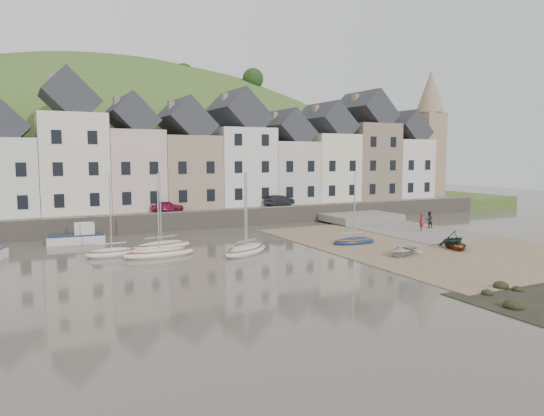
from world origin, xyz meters
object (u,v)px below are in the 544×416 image
car_left (168,206)px  car_right (279,201)px  rowboat_white (402,250)px  rowboat_green (453,239)px  person_dark (429,220)px  rowboat_red (457,245)px  person_red (421,222)px  sailboat_0 (161,246)px

car_left → car_right: (13.01, 0.00, 0.06)m
rowboat_white → rowboat_green: rowboat_green is taller
rowboat_green → person_dark: 10.76m
rowboat_red → person_red: (4.25, 8.46, 0.59)m
sailboat_0 → rowboat_red: sailboat_0 is taller
rowboat_white → person_red: size_ratio=1.98×
rowboat_green → car_left: car_left is taller
rowboat_green → person_red: bearing=142.4°
person_red → car_right: car_right is taller
sailboat_0 → rowboat_red: 23.28m
sailboat_0 → person_red: size_ratio=3.82×
rowboat_red → car_left: (-16.87, 22.64, 1.81)m
person_red → person_dark: bearing=164.7°
person_red → car_left: car_left is taller
rowboat_green → sailboat_0: bearing=-126.7°
person_red → rowboat_red: bearing=21.1°
sailboat_0 → person_red: bearing=-5.6°
person_red → car_left: bearing=-76.1°
sailboat_0 → car_left: (3.70, 11.74, 1.90)m
rowboat_green → car_right: (-4.05, 22.06, 1.48)m
rowboat_green → person_dark: (6.06, 8.89, 0.20)m
rowboat_green → car_right: car_right is taller
car_right → person_red: bearing=-168.2°
rowboat_red → car_left: size_ratio=0.86×
car_right → person_dark: bearing=-160.5°
rowboat_white → car_right: (1.55, 22.49, 1.83)m
sailboat_0 → rowboat_red: bearing=-27.9°
rowboat_white → rowboat_green: size_ratio=1.25×
rowboat_green → rowboat_white: bearing=-95.9°
rowboat_green → rowboat_red: size_ratio=0.92×
rowboat_green → person_red: size_ratio=1.58×
sailboat_0 → person_dark: 26.86m
person_dark → car_right: size_ratio=0.44×
sailboat_0 → rowboat_white: sailboat_0 is taller
person_red → car_left: 25.47m
person_red → person_dark: (1.98, 1.01, 0.01)m
person_red → car_right: size_ratio=0.43×
rowboat_green → rowboat_red: bearing=-27.9°
rowboat_red → person_dark: bearing=89.1°
sailboat_0 → person_dark: bearing=-3.0°
rowboat_white → person_red: bearing=107.5°
person_red → car_left: size_ratio=0.50×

